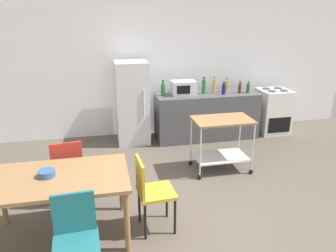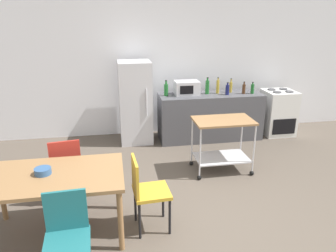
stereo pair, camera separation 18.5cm
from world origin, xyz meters
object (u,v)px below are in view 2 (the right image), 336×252
(bottle_sesame_oil, at_px, (166,89))
(bottle_wine, at_px, (244,89))
(microwave, at_px, (187,88))
(bottle_soda, at_px, (207,87))
(chair_mustard, at_px, (146,189))
(bottle_olive_oil, at_px, (227,90))
(dining_table, at_px, (53,181))
(fruit_bowl, at_px, (43,171))
(chair_red, at_px, (66,165))
(bottle_soy_sauce, at_px, (252,89))
(bottle_hot_sauce, at_px, (218,86))
(chair_teal, at_px, (67,234))
(kitchen_cart, at_px, (222,137))
(bottle_sparkling_water, at_px, (231,87))
(refrigerator, at_px, (135,102))
(stove_oven, at_px, (278,112))

(bottle_sesame_oil, distance_m, bottle_wine, 1.51)
(microwave, xyz_separation_m, bottle_soda, (0.40, -0.01, 0.01))
(chair_mustard, xyz_separation_m, bottle_olive_oil, (1.85, 2.57, 0.48))
(dining_table, xyz_separation_m, fruit_bowl, (-0.10, 0.03, 0.11))
(bottle_olive_oil, relative_size, bottle_wine, 1.02)
(chair_mustard, bearing_deg, microwave, -25.50)
(chair_red, xyz_separation_m, bottle_sesame_oil, (1.64, 1.91, 0.50))
(chair_mustard, bearing_deg, bottle_soda, -32.51)
(microwave, relative_size, bottle_soy_sauce, 2.05)
(bottle_soda, xyz_separation_m, bottle_hot_sauce, (0.21, 0.00, -0.00))
(chair_teal, relative_size, bottle_hot_sauce, 2.84)
(bottle_soda, xyz_separation_m, bottle_soy_sauce, (0.87, -0.12, -0.04))
(bottle_olive_oil, bearing_deg, bottle_soda, 159.54)
(bottle_soda, distance_m, bottle_soy_sauce, 0.88)
(chair_mustard, height_order, kitchen_cart, chair_mustard)
(bottle_sesame_oil, bearing_deg, kitchen_cart, -65.71)
(kitchen_cart, height_order, bottle_olive_oil, bottle_olive_oil)
(chair_mustard, bearing_deg, bottle_hot_sauce, -35.81)
(kitchen_cart, bearing_deg, fruit_bowl, -154.29)
(bottle_olive_oil, bearing_deg, bottle_soy_sauce, 1.25)
(bottle_sparkling_water, bearing_deg, bottle_soy_sauce, -23.84)
(chair_red, distance_m, kitchen_cart, 2.34)
(dining_table, height_order, bottle_sesame_oil, bottle_sesame_oil)
(bottle_sparkling_water, bearing_deg, fruit_bowl, -139.22)
(kitchen_cart, bearing_deg, chair_red, -168.09)
(chair_mustard, xyz_separation_m, bottle_hot_sauce, (1.70, 2.71, 0.52))
(refrigerator, relative_size, bottle_soda, 4.86)
(chair_mustard, distance_m, stove_oven, 4.03)
(stove_oven, relative_size, kitchen_cart, 1.01)
(fruit_bowl, bearing_deg, stove_oven, 32.23)
(bottle_olive_oil, relative_size, bottle_sparkling_water, 0.87)
(chair_red, distance_m, stove_oven, 4.39)
(dining_table, distance_m, bottle_sparkling_water, 4.01)
(chair_teal, height_order, bottle_hot_sauce, bottle_hot_sauce)
(bottle_hot_sauce, bearing_deg, bottle_sesame_oil, -179.18)
(dining_table, distance_m, bottle_hot_sauce, 3.78)
(microwave, distance_m, fruit_bowl, 3.41)
(bottle_sesame_oil, distance_m, bottle_soy_sauce, 1.68)
(stove_oven, distance_m, bottle_soy_sauce, 0.85)
(bottle_sparkling_water, bearing_deg, chair_mustard, -125.73)
(bottle_olive_oil, distance_m, bottle_soy_sauce, 0.51)
(dining_table, distance_m, kitchen_cart, 2.61)
(dining_table, bearing_deg, refrigerator, 67.88)
(bottle_soda, relative_size, bottle_soy_sauce, 1.42)
(chair_mustard, bearing_deg, bottle_sesame_oil, -17.95)
(dining_table, distance_m, chair_red, 0.73)
(chair_red, height_order, bottle_hot_sauce, bottle_hot_sauce)
(microwave, relative_size, bottle_sparkling_water, 1.67)
(dining_table, xyz_separation_m, bottle_hot_sauce, (2.69, 2.64, 0.36))
(bottle_soda, bearing_deg, stove_oven, -0.83)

